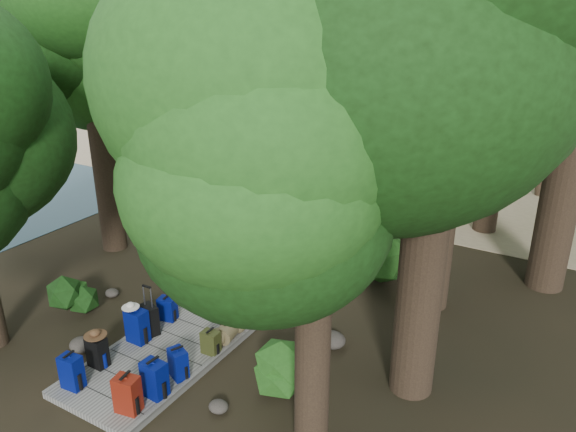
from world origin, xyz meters
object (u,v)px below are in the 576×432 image
Objects in this scene: backpack_right_b at (154,377)px; duffel_right_black at (239,312)px; kayak at (331,166)px; suitcase_on_boardwalk at (150,319)px; backpack_left_c at (137,324)px; backpack_right_d at (211,341)px; backpack_left_a at (71,370)px; backpack_right_c at (178,362)px; backpack_left_d at (167,307)px; duffel_right_khaki at (228,331)px; backpack_left_b at (97,350)px; lone_suitcase_on_sand at (390,187)px; backpack_right_a at (127,393)px; sun_lounger at (470,187)px.

backpack_right_b is 1.00× the size of duffel_right_black.
kayak is at bearing 107.98° from duffel_right_black.
suitcase_on_boardwalk reaches higher than duffel_right_black.
backpack_left_c is 12.66m from kayak.
backpack_right_d is at bearing -81.27° from duffel_right_black.
backpack_left_a is 1.94m from suitcase_on_boardwalk.
backpack_right_b is at bearing -78.47° from kayak.
backpack_left_c reaches higher than backpack_right_c.
suitcase_on_boardwalk is (-1.46, -0.08, 0.05)m from backpack_right_d.
backpack_right_c reaches higher than backpack_left_d.
duffel_right_black is (1.35, 0.69, -0.04)m from backpack_left_d.
backpack_left_b is at bearing -138.08° from duffel_right_khaki.
suitcase_on_boardwalk is at bearing -96.68° from backpack_left_d.
backpack_left_c is 1.50× the size of backpack_right_d.
suitcase_on_boardwalk reaches higher than lone_suitcase_on_sand.
backpack_right_a is (1.27, 0.06, 0.01)m from backpack_left_a.
backpack_right_c is at bearing -85.79° from duffel_right_black.
backpack_right_b is at bearing -64.42° from backpack_left_d.
backpack_left_a is at bearing -81.10° from backpack_left_b.
backpack_right_c reaches higher than duffel_right_khaki.
duffel_right_khaki is at bearing 92.05° from backpack_right_b.
backpack_right_b is (1.42, -1.04, -0.01)m from backpack_left_c.
backpack_right_b is (0.13, 0.50, 0.01)m from backpack_right_a.
lone_suitcase_on_sand is at bearing 85.30° from backpack_left_b.
backpack_left_b is 1.20× the size of duffel_right_khaki.
duffel_right_khaki is at bearing 86.89° from backpack_right_d.
kayak is at bearing 107.90° from backpack_right_b.
backpack_right_a reaches higher than sun_lounger.
backpack_right_d is 10.36m from lone_suitcase_on_sand.
lone_suitcase_on_sand is 3.56m from kayak.
kayak is at bearing 128.95° from backpack_right_c.
duffel_right_black is 1.20× the size of suitcase_on_boardwalk.
backpack_left_d reaches higher than duffel_right_black.
backpack_left_c is (-0.03, 1.60, 0.03)m from backpack_left_a.
backpack_right_c is (1.40, 1.16, -0.04)m from backpack_left_a.
duffel_right_black is at bearing -108.51° from sun_lounger.
backpack_left_a is 14.35m from sun_lounger.
backpack_left_d is (0.02, 1.86, -0.06)m from backpack_left_b.
lone_suitcase_on_sand is at bearing 71.98° from backpack_left_d.
kayak is at bearing 170.97° from sun_lounger.
sun_lounger is at bearing 78.55° from backpack_right_d.
backpack_left_b is 1.07× the size of backpack_right_c.
backpack_left_b is 13.59m from kayak.
backpack_left_a is 1.13× the size of backpack_right_c.
duffel_right_khaki is (1.48, 0.97, -0.20)m from backpack_left_c.
backpack_right_c is at bearing -77.84° from kayak.
backpack_right_b reaches higher than backpack_right_c.
lone_suitcase_on_sand is at bearing 84.35° from backpack_left_c.
backpack_right_a is 0.52m from backpack_right_b.
backpack_left_a is 1.60m from backpack_left_c.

